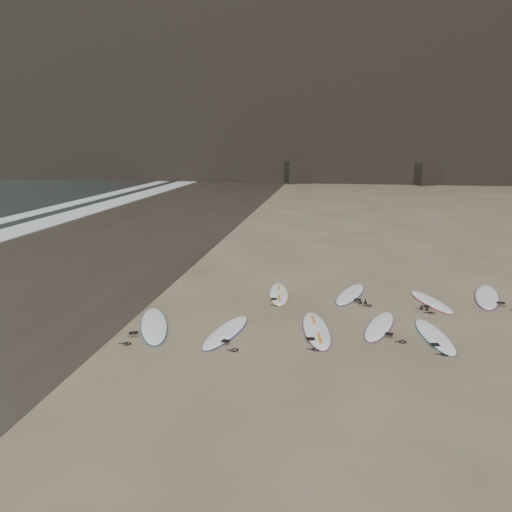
{
  "coord_description": "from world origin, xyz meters",
  "views": [
    {
      "loc": [
        -1.64,
        -12.56,
        4.86
      ],
      "look_at": [
        -3.83,
        1.57,
        1.5
      ],
      "focal_mm": 35.0,
      "sensor_mm": 36.0,
      "label": 1
    }
  ],
  "objects_px": {
    "surfboard_5": "(279,294)",
    "surfboard_7": "(431,301)",
    "surfboard_11": "(154,325)",
    "surfboard_8": "(487,296)",
    "surfboard_0": "(226,332)",
    "surfboard_3": "(434,336)",
    "surfboard_1": "(316,330)",
    "surfboard_2": "(380,326)",
    "surfboard_6": "(350,294)"
  },
  "relations": [
    {
      "from": "surfboard_1",
      "to": "surfboard_7",
      "type": "height_order",
      "value": "surfboard_1"
    },
    {
      "from": "surfboard_3",
      "to": "surfboard_5",
      "type": "height_order",
      "value": "same"
    },
    {
      "from": "surfboard_5",
      "to": "surfboard_11",
      "type": "relative_size",
      "value": 0.86
    },
    {
      "from": "surfboard_11",
      "to": "surfboard_2",
      "type": "bearing_deg",
      "value": -13.07
    },
    {
      "from": "surfboard_2",
      "to": "surfboard_11",
      "type": "xyz_separation_m",
      "value": [
        -5.92,
        -0.87,
        0.01
      ]
    },
    {
      "from": "surfboard_1",
      "to": "surfboard_3",
      "type": "distance_m",
      "value": 2.95
    },
    {
      "from": "surfboard_1",
      "to": "surfboard_8",
      "type": "xyz_separation_m",
      "value": [
        5.19,
        3.65,
        0.0
      ]
    },
    {
      "from": "surfboard_3",
      "to": "surfboard_11",
      "type": "height_order",
      "value": "surfboard_11"
    },
    {
      "from": "surfboard_11",
      "to": "surfboard_7",
      "type": "bearing_deg",
      "value": 1.33
    },
    {
      "from": "surfboard_5",
      "to": "surfboard_11",
      "type": "xyz_separation_m",
      "value": [
        -2.98,
        -3.25,
        0.01
      ]
    },
    {
      "from": "surfboard_0",
      "to": "surfboard_8",
      "type": "distance_m",
      "value": 8.55
    },
    {
      "from": "surfboard_5",
      "to": "surfboard_6",
      "type": "height_order",
      "value": "surfboard_6"
    },
    {
      "from": "surfboard_3",
      "to": "surfboard_7",
      "type": "xyz_separation_m",
      "value": [
        0.41,
        2.82,
        -0.0
      ]
    },
    {
      "from": "surfboard_2",
      "to": "surfboard_8",
      "type": "height_order",
      "value": "surfboard_8"
    },
    {
      "from": "surfboard_0",
      "to": "surfboard_7",
      "type": "relative_size",
      "value": 1.1
    },
    {
      "from": "surfboard_2",
      "to": "surfboard_8",
      "type": "distance_m",
      "value": 4.72
    },
    {
      "from": "surfboard_5",
      "to": "surfboard_6",
      "type": "distance_m",
      "value": 2.28
    },
    {
      "from": "surfboard_0",
      "to": "surfboard_5",
      "type": "relative_size",
      "value": 1.04
    },
    {
      "from": "surfboard_2",
      "to": "surfboard_11",
      "type": "relative_size",
      "value": 0.85
    },
    {
      "from": "surfboard_7",
      "to": "surfboard_3",
      "type": "bearing_deg",
      "value": -118.15
    },
    {
      "from": "surfboard_2",
      "to": "surfboard_3",
      "type": "height_order",
      "value": "surfboard_3"
    },
    {
      "from": "surfboard_0",
      "to": "surfboard_8",
      "type": "height_order",
      "value": "surfboard_8"
    },
    {
      "from": "surfboard_5",
      "to": "surfboard_6",
      "type": "xyz_separation_m",
      "value": [
        2.26,
        0.33,
        0.0
      ]
    },
    {
      "from": "surfboard_0",
      "to": "surfboard_6",
      "type": "xyz_separation_m",
      "value": [
        3.25,
        3.75,
        -0.0
      ]
    },
    {
      "from": "surfboard_6",
      "to": "surfboard_0",
      "type": "bearing_deg",
      "value": -113.96
    },
    {
      "from": "surfboard_2",
      "to": "surfboard_5",
      "type": "distance_m",
      "value": 3.79
    },
    {
      "from": "surfboard_5",
      "to": "surfboard_8",
      "type": "relative_size",
      "value": 0.86
    },
    {
      "from": "surfboard_8",
      "to": "surfboard_6",
      "type": "bearing_deg",
      "value": -160.37
    },
    {
      "from": "surfboard_2",
      "to": "surfboard_7",
      "type": "height_order",
      "value": "surfboard_2"
    },
    {
      "from": "surfboard_0",
      "to": "surfboard_3",
      "type": "relative_size",
      "value": 1.03
    },
    {
      "from": "surfboard_7",
      "to": "surfboard_8",
      "type": "relative_size",
      "value": 0.82
    },
    {
      "from": "surfboard_8",
      "to": "surfboard_1",
      "type": "bearing_deg",
      "value": -130.58
    },
    {
      "from": "surfboard_5",
      "to": "surfboard_0",
      "type": "bearing_deg",
      "value": -113.26
    },
    {
      "from": "surfboard_1",
      "to": "surfboard_2",
      "type": "height_order",
      "value": "surfboard_1"
    },
    {
      "from": "surfboard_5",
      "to": "surfboard_8",
      "type": "xyz_separation_m",
      "value": [
        6.49,
        0.72,
        0.01
      ]
    },
    {
      "from": "surfboard_6",
      "to": "surfboard_8",
      "type": "height_order",
      "value": "surfboard_8"
    },
    {
      "from": "surfboard_3",
      "to": "surfboard_5",
      "type": "bearing_deg",
      "value": 136.8
    },
    {
      "from": "surfboard_3",
      "to": "surfboard_11",
      "type": "bearing_deg",
      "value": 173.88
    },
    {
      "from": "surfboard_7",
      "to": "surfboard_8",
      "type": "xyz_separation_m",
      "value": [
        1.83,
        0.77,
        0.01
      ]
    },
    {
      "from": "surfboard_11",
      "to": "surfboard_8",
      "type": "bearing_deg",
      "value": 1.37
    },
    {
      "from": "surfboard_1",
      "to": "surfboard_5",
      "type": "xyz_separation_m",
      "value": [
        -1.3,
        2.93,
        -0.0
      ]
    },
    {
      "from": "surfboard_6",
      "to": "surfboard_8",
      "type": "relative_size",
      "value": 0.9
    },
    {
      "from": "surfboard_0",
      "to": "surfboard_3",
      "type": "distance_m",
      "value": 5.26
    },
    {
      "from": "surfboard_5",
      "to": "surfboard_7",
      "type": "height_order",
      "value": "surfboard_5"
    },
    {
      "from": "surfboard_1",
      "to": "surfboard_3",
      "type": "height_order",
      "value": "surfboard_1"
    },
    {
      "from": "surfboard_0",
      "to": "surfboard_5",
      "type": "bearing_deg",
      "value": 85.65
    },
    {
      "from": "surfboard_0",
      "to": "surfboard_7",
      "type": "bearing_deg",
      "value": 42.55
    },
    {
      "from": "surfboard_3",
      "to": "surfboard_2",
      "type": "bearing_deg",
      "value": 150.42
    },
    {
      "from": "surfboard_2",
      "to": "surfboard_6",
      "type": "distance_m",
      "value": 2.8
    },
    {
      "from": "surfboard_1",
      "to": "surfboard_8",
      "type": "bearing_deg",
      "value": 25.86
    }
  ]
}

